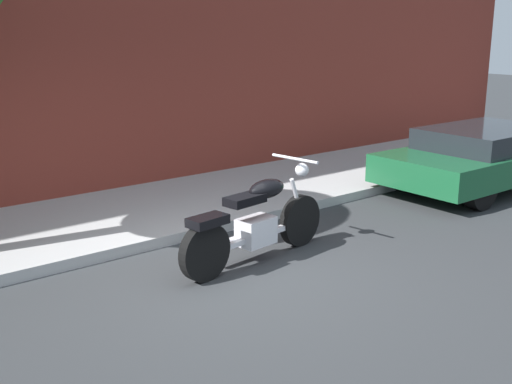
% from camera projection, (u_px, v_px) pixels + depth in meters
% --- Properties ---
extents(ground_plane, '(60.00, 60.00, 0.00)m').
position_uv_depth(ground_plane, '(239.00, 276.00, 6.92)').
color(ground_plane, '#303335').
extents(sidewalk, '(22.17, 2.59, 0.14)m').
position_uv_depth(sidewalk, '(127.00, 216.00, 8.88)').
color(sidewalk, '#A8A8A8').
rests_on(sidewalk, ground).
extents(motorcycle, '(2.22, 0.70, 1.14)m').
position_uv_depth(motorcycle, '(256.00, 223.00, 7.24)').
color(motorcycle, black).
rests_on(motorcycle, ground).
extents(parked_car_green, '(4.24, 1.79, 1.03)m').
position_uv_depth(parked_car_green, '(488.00, 155.00, 10.65)').
color(parked_car_green, black).
rests_on(parked_car_green, ground).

